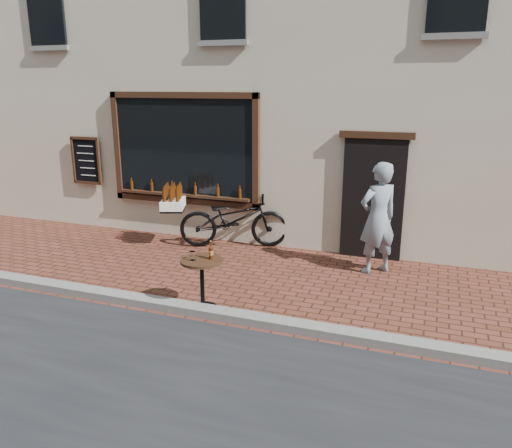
% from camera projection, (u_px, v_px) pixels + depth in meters
% --- Properties ---
extents(ground, '(90.00, 90.00, 0.00)m').
position_uv_depth(ground, '(194.00, 321.00, 6.81)').
color(ground, '#51281A').
rests_on(ground, ground).
extents(kerb, '(90.00, 0.25, 0.12)m').
position_uv_depth(kerb, '(200.00, 311.00, 6.97)').
color(kerb, slate).
rests_on(kerb, ground).
extents(cargo_bicycle, '(2.54, 1.50, 1.20)m').
position_uv_depth(cargo_bicycle, '(232.00, 218.00, 9.79)').
color(cargo_bicycle, black).
rests_on(cargo_bicycle, ground).
extents(bistro_table, '(0.60, 0.60, 1.02)m').
position_uv_depth(bistro_table, '(202.00, 274.00, 6.99)').
color(bistro_table, black).
rests_on(bistro_table, ground).
extents(pedestrian, '(0.82, 0.80, 1.90)m').
position_uv_depth(pedestrian, '(378.00, 218.00, 8.33)').
color(pedestrian, gray).
rests_on(pedestrian, ground).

